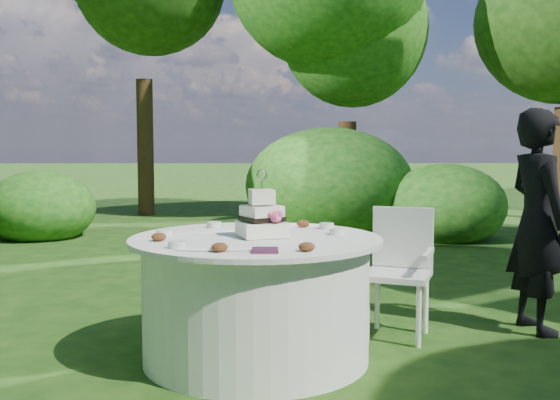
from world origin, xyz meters
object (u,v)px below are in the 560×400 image
object	(u,v)px
chair	(400,262)
cake	(262,219)
napkins	(265,250)
table	(256,298)
guest	(538,221)

from	to	relation	value
chair	cake	bearing A→B (deg)	-152.53
napkins	chair	bearing A→B (deg)	48.44
chair	table	bearing A→B (deg)	-153.32
napkins	chair	size ratio (longest dim) A/B	0.16
guest	cake	size ratio (longest dim) A/B	3.85
napkins	table	size ratio (longest dim) A/B	0.09
chair	napkins	bearing A→B (deg)	-131.56
cake	chair	world-z (taller)	cake
napkins	chair	distance (m)	1.44
table	cake	bearing A→B (deg)	4.91
napkins	cake	distance (m)	0.57
cake	table	bearing A→B (deg)	-175.09
cake	chair	distance (m)	1.14
guest	cake	xyz separation A→B (m)	(-1.96, -0.58, 0.09)
napkins	guest	xyz separation A→B (m)	(1.94, 1.14, 0.02)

